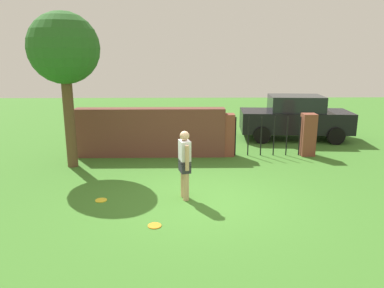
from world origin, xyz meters
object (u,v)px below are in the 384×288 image
Objects in this scene: frisbee_orange at (155,226)px; frisbee_yellow at (101,200)px; tree at (64,50)px; car at (295,117)px; person at (185,162)px.

frisbee_orange is 1.00× the size of frisbee_yellow.
car is (7.71, 3.51, -2.53)m from tree.
car is 15.98× the size of frisbee_yellow.
car is 15.98× the size of frisbee_orange.
frisbee_orange is (-4.92, -7.53, -0.85)m from car.
tree is at bearing -151.28° from car.
tree is at bearing 118.02° from frisbee_yellow.
car is at bearing 24.46° from tree.
person is 2.14m from frisbee_yellow.
tree reaches higher than car.
tree is 8.84m from car.
car is at bearing 56.86° from frisbee_orange.
tree is 4.57m from frisbee_yellow.
tree is at bearing 38.14° from person.
person reaches higher than frisbee_orange.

